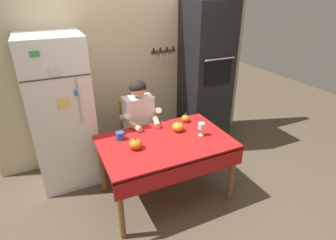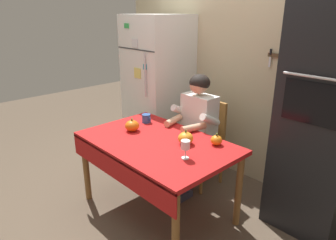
{
  "view_description": "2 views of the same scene",
  "coord_description": "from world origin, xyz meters",
  "px_view_note": "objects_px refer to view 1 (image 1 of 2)",
  "views": [
    {
      "loc": [
        -1.06,
        -2.21,
        2.22
      ],
      "look_at": [
        0.07,
        0.18,
        0.94
      ],
      "focal_mm": 29.06,
      "sensor_mm": 36.0,
      "label": 1
    },
    {
      "loc": [
        1.9,
        -1.55,
        1.85
      ],
      "look_at": [
        0.02,
        0.21,
        0.92
      ],
      "focal_mm": 32.61,
      "sensor_mm": 36.0,
      "label": 2
    }
  ],
  "objects_px": {
    "dining_table": "(166,148)",
    "pumpkin_small": "(178,127)",
    "seated_person": "(141,121)",
    "chair_behind_person": "(137,130)",
    "refrigerator": "(62,113)",
    "pumpkin_medium": "(185,118)",
    "wine_glass": "(201,127)",
    "pumpkin_large": "(136,144)",
    "coffee_mug": "(120,136)",
    "wall_oven": "(205,78)"
  },
  "relations": [
    {
      "from": "wine_glass",
      "to": "refrigerator",
      "type": "bearing_deg",
      "value": 145.86
    },
    {
      "from": "seated_person",
      "to": "wine_glass",
      "type": "bearing_deg",
      "value": -53.24
    },
    {
      "from": "seated_person",
      "to": "wine_glass",
      "type": "relative_size",
      "value": 8.16
    },
    {
      "from": "pumpkin_small",
      "to": "coffee_mug",
      "type": "bearing_deg",
      "value": 171.6
    },
    {
      "from": "dining_table",
      "to": "coffee_mug",
      "type": "distance_m",
      "value": 0.52
    },
    {
      "from": "dining_table",
      "to": "pumpkin_medium",
      "type": "height_order",
      "value": "pumpkin_medium"
    },
    {
      "from": "dining_table",
      "to": "pumpkin_small",
      "type": "bearing_deg",
      "value": 35.73
    },
    {
      "from": "pumpkin_large",
      "to": "pumpkin_small",
      "type": "relative_size",
      "value": 1.02
    },
    {
      "from": "wall_oven",
      "to": "coffee_mug",
      "type": "distance_m",
      "value": 1.65
    },
    {
      "from": "chair_behind_person",
      "to": "pumpkin_small",
      "type": "xyz_separation_m",
      "value": [
        0.29,
        -0.63,
        0.28
      ]
    },
    {
      "from": "pumpkin_small",
      "to": "refrigerator",
      "type": "bearing_deg",
      "value": 148.39
    },
    {
      "from": "pumpkin_medium",
      "to": "seated_person",
      "type": "bearing_deg",
      "value": 151.8
    },
    {
      "from": "wall_oven",
      "to": "chair_behind_person",
      "type": "distance_m",
      "value": 1.25
    },
    {
      "from": "seated_person",
      "to": "pumpkin_large",
      "type": "bearing_deg",
      "value": -114.46
    },
    {
      "from": "chair_behind_person",
      "to": "pumpkin_large",
      "type": "distance_m",
      "value": 0.88
    },
    {
      "from": "dining_table",
      "to": "pumpkin_small",
      "type": "distance_m",
      "value": 0.31
    },
    {
      "from": "seated_person",
      "to": "wine_glass",
      "type": "distance_m",
      "value": 0.81
    },
    {
      "from": "refrigerator",
      "to": "coffee_mug",
      "type": "distance_m",
      "value": 0.82
    },
    {
      "from": "pumpkin_large",
      "to": "pumpkin_medium",
      "type": "distance_m",
      "value": 0.83
    },
    {
      "from": "wall_oven",
      "to": "coffee_mug",
      "type": "relative_size",
      "value": 17.89
    },
    {
      "from": "pumpkin_medium",
      "to": "dining_table",
      "type": "bearing_deg",
      "value": -140.93
    },
    {
      "from": "refrigerator",
      "to": "chair_behind_person",
      "type": "xyz_separation_m",
      "value": [
        0.88,
        -0.09,
        -0.39
      ]
    },
    {
      "from": "dining_table",
      "to": "pumpkin_large",
      "type": "height_order",
      "value": "pumpkin_large"
    },
    {
      "from": "dining_table",
      "to": "wine_glass",
      "type": "relative_size",
      "value": 9.18
    },
    {
      "from": "seated_person",
      "to": "coffee_mug",
      "type": "bearing_deg",
      "value": -136.36
    },
    {
      "from": "coffee_mug",
      "to": "wine_glass",
      "type": "bearing_deg",
      "value": -19.43
    },
    {
      "from": "pumpkin_small",
      "to": "pumpkin_large",
      "type": "bearing_deg",
      "value": -164.63
    },
    {
      "from": "dining_table",
      "to": "chair_behind_person",
      "type": "relative_size",
      "value": 1.51
    },
    {
      "from": "pumpkin_large",
      "to": "chair_behind_person",
      "type": "bearing_deg",
      "value": 70.93
    },
    {
      "from": "wine_glass",
      "to": "pumpkin_large",
      "type": "height_order",
      "value": "wine_glass"
    },
    {
      "from": "seated_person",
      "to": "pumpkin_small",
      "type": "distance_m",
      "value": 0.53
    },
    {
      "from": "dining_table",
      "to": "seated_person",
      "type": "height_order",
      "value": "seated_person"
    },
    {
      "from": "dining_table",
      "to": "wine_glass",
      "type": "distance_m",
      "value": 0.46
    },
    {
      "from": "refrigerator",
      "to": "pumpkin_medium",
      "type": "relative_size",
      "value": 16.46
    },
    {
      "from": "wall_oven",
      "to": "coffee_mug",
      "type": "height_order",
      "value": "wall_oven"
    },
    {
      "from": "wall_oven",
      "to": "pumpkin_large",
      "type": "xyz_separation_m",
      "value": [
        -1.39,
        -0.92,
        -0.26
      ]
    },
    {
      "from": "wall_oven",
      "to": "coffee_mug",
      "type": "bearing_deg",
      "value": -155.84
    },
    {
      "from": "refrigerator",
      "to": "seated_person",
      "type": "bearing_deg",
      "value": -17.6
    },
    {
      "from": "coffee_mug",
      "to": "pumpkin_medium",
      "type": "xyz_separation_m",
      "value": [
        0.85,
        0.08,
        -0.0
      ]
    },
    {
      "from": "wine_glass",
      "to": "pumpkin_small",
      "type": "height_order",
      "value": "wine_glass"
    },
    {
      "from": "coffee_mug",
      "to": "seated_person",
      "type": "bearing_deg",
      "value": 43.64
    },
    {
      "from": "refrigerator",
      "to": "chair_behind_person",
      "type": "height_order",
      "value": "refrigerator"
    },
    {
      "from": "coffee_mug",
      "to": "pumpkin_medium",
      "type": "bearing_deg",
      "value": 5.59
    },
    {
      "from": "chair_behind_person",
      "to": "pumpkin_medium",
      "type": "relative_size",
      "value": 8.51
    },
    {
      "from": "wall_oven",
      "to": "pumpkin_large",
      "type": "bearing_deg",
      "value": -146.61
    },
    {
      "from": "wall_oven",
      "to": "pumpkin_medium",
      "type": "relative_size",
      "value": 19.21
    },
    {
      "from": "chair_behind_person",
      "to": "seated_person",
      "type": "distance_m",
      "value": 0.29
    },
    {
      "from": "refrigerator",
      "to": "coffee_mug",
      "type": "xyz_separation_m",
      "value": [
        0.52,
        -0.63,
        -0.12
      ]
    },
    {
      "from": "wine_glass",
      "to": "pumpkin_large",
      "type": "distance_m",
      "value": 0.76
    },
    {
      "from": "wine_glass",
      "to": "pumpkin_medium",
      "type": "height_order",
      "value": "wine_glass"
    }
  ]
}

